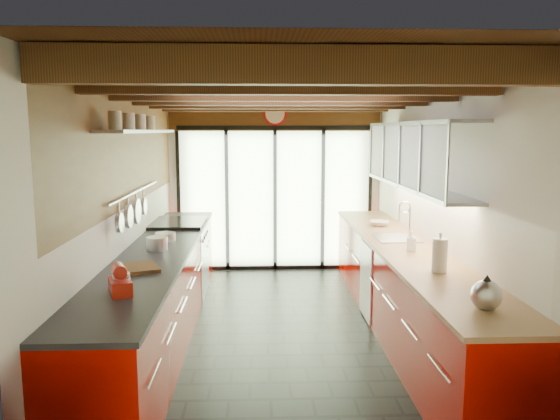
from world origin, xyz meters
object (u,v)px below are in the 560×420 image
Objects in this scene: kettle at (486,293)px; paper_towel at (440,256)px; soap_bottle at (412,241)px; bowl at (380,223)px; stand_mixer at (120,282)px.

paper_towel is at bearing 90.00° from kettle.
kettle is 1.79m from soap_bottle.
soap_bottle is 0.81× the size of bowl.
paper_towel reaches higher than soap_bottle.
paper_towel reaches higher than stand_mixer.
kettle is at bearing -9.98° from stand_mixer.
soap_bottle is (2.54, 1.34, 0.01)m from stand_mixer.
paper_towel is (-0.00, 0.95, 0.04)m from kettle.
stand_mixer is 2.58m from kettle.
stand_mixer is at bearing 170.02° from kettle.
kettle reaches higher than stand_mixer.
bowl is at bearing 90.00° from kettle.
paper_towel is at bearing -90.00° from bowl.
stand_mixer is 0.84× the size of paper_towel.
paper_towel is 1.71× the size of soap_bottle.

